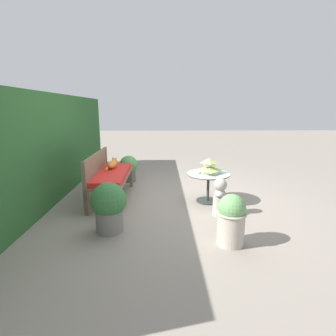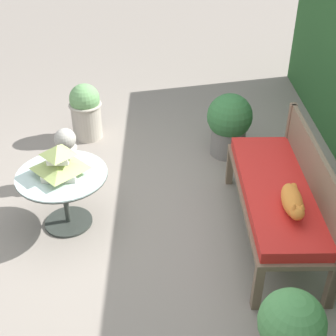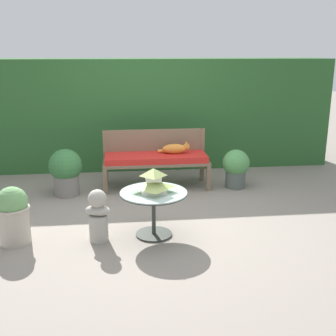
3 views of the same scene
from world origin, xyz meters
name	(u,v)px [view 3 (image 3 of 3)]	position (x,y,z in m)	size (l,w,h in m)	color
ground	(155,215)	(0.00, 0.00, 0.00)	(30.00, 30.00, 0.00)	gray
foliage_hedge_back	(142,113)	(0.00, 2.47, 0.92)	(6.40, 0.95, 1.83)	#285628
garden_bench	(156,160)	(0.11, 1.10, 0.42)	(1.54, 0.55, 0.50)	brown
bench_backrest	(154,144)	(0.11, 1.35, 0.60)	(1.54, 0.06, 0.82)	brown
cat	(176,149)	(0.41, 1.13, 0.57)	(0.47, 0.18, 0.18)	orange
patio_table	(154,201)	(-0.06, -0.58, 0.40)	(0.73, 0.73, 0.50)	#2D332D
pagoda_birdhouse	(153,182)	(-0.06, -0.58, 0.61)	(0.36, 0.36, 0.26)	silver
garden_bust	(98,215)	(-0.65, -0.66, 0.29)	(0.31, 0.24, 0.58)	#A39E93
potted_plant_table_near	(236,167)	(1.28, 0.95, 0.31)	(0.39, 0.39, 0.57)	#4C5651
potted_plant_bench_right	(66,171)	(-1.16, 0.90, 0.35)	(0.46, 0.46, 0.66)	slate
potted_plant_path_edge	(13,214)	(-1.53, -0.60, 0.32)	(0.35, 0.35, 0.62)	#ADA393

